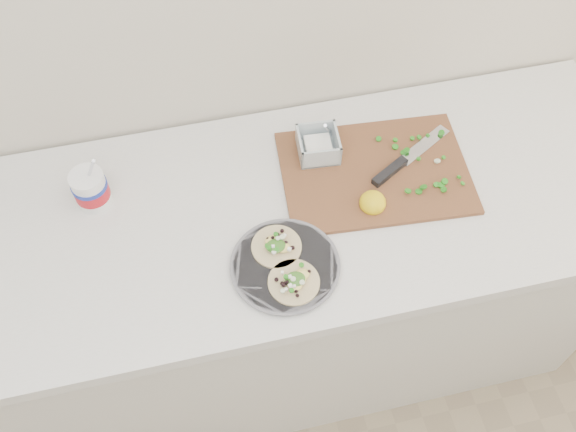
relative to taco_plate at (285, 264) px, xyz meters
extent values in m
cube|color=beige|center=(-0.24, 0.47, 0.38)|extent=(3.50, 0.05, 2.60)
cube|color=silver|center=(-0.24, 0.18, -0.49)|extent=(2.40, 0.62, 0.86)
cube|color=silver|center=(-0.24, 0.16, -0.04)|extent=(2.44, 0.66, 0.04)
cylinder|color=slate|center=(0.00, 0.00, -0.01)|extent=(0.24, 0.24, 0.01)
cylinder|color=slate|center=(0.00, 0.00, -0.01)|extent=(0.26, 0.26, 0.00)
cylinder|color=white|center=(-0.42, 0.29, 0.03)|extent=(0.08, 0.08, 0.10)
cylinder|color=red|center=(-0.42, 0.29, 0.03)|extent=(0.09, 0.09, 0.04)
cylinder|color=#192D99|center=(-0.42, 0.29, 0.05)|extent=(0.09, 0.09, 0.01)
cube|color=brown|center=(0.28, 0.22, -0.01)|extent=(0.50, 0.36, 0.01)
cube|color=white|center=(0.16, 0.31, 0.01)|extent=(0.07, 0.07, 0.03)
ellipsoid|color=yellow|center=(0.25, 0.12, 0.01)|extent=(0.07, 0.07, 0.06)
cube|color=silver|center=(0.43, 0.27, 0.00)|extent=(0.17, 0.12, 0.00)
cube|color=black|center=(0.32, 0.20, 0.00)|extent=(0.11, 0.08, 0.02)
camera|label=1|loc=(-0.16, -0.71, 1.28)|focal=40.00mm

